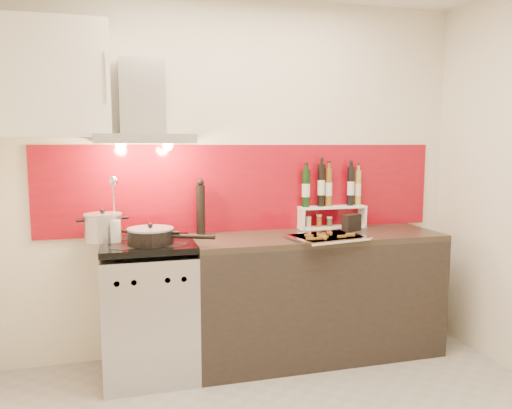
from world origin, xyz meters
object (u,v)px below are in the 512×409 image
object	(u,v)px
range_stove	(149,310)
stock_pot	(103,227)
counter	(316,295)
saute_pan	(152,236)
baking_tray	(327,237)
pepper_mill	(201,208)

from	to	relation	value
range_stove	stock_pot	world-z (taller)	stock_pot
counter	saute_pan	size ratio (longest dim) A/B	3.33
range_stove	saute_pan	xyz separation A→B (m)	(0.02, -0.08, 0.52)
saute_pan	baking_tray	size ratio (longest dim) A/B	0.99
counter	baking_tray	world-z (taller)	baking_tray
saute_pan	counter	bearing A→B (deg)	4.32
baking_tray	counter	bearing A→B (deg)	87.24
counter	pepper_mill	world-z (taller)	pepper_mill
baking_tray	stock_pot	bearing A→B (deg)	168.60
saute_pan	baking_tray	distance (m)	1.17
pepper_mill	baking_tray	bearing A→B (deg)	-25.55
counter	baking_tray	xyz separation A→B (m)	(-0.01, -0.19, 0.47)
pepper_mill	baking_tray	xyz separation A→B (m)	(0.81, -0.38, -0.18)
counter	pepper_mill	size ratio (longest dim) A/B	4.47
saute_pan	pepper_mill	distance (m)	0.48
saute_pan	baking_tray	bearing A→B (deg)	-4.94
stock_pot	saute_pan	world-z (taller)	stock_pot
range_stove	counter	world-z (taller)	range_stove
range_stove	counter	distance (m)	1.20
range_stove	counter	bearing A→B (deg)	0.23
stock_pot	pepper_mill	size ratio (longest dim) A/B	0.62
counter	saute_pan	bearing A→B (deg)	-175.68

